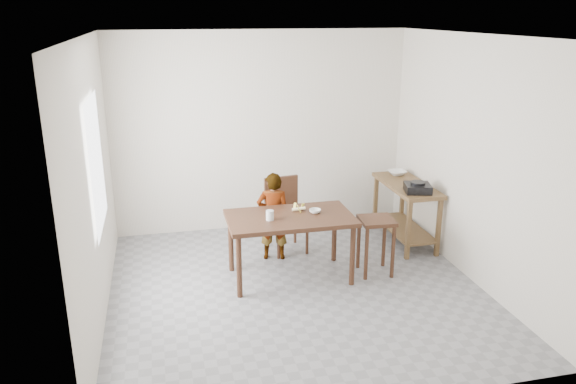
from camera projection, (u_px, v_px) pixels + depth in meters
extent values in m
cube|color=gray|center=(296.00, 291.00, 6.19)|extent=(4.00, 4.00, 0.04)
cube|color=white|center=(298.00, 33.00, 5.35)|extent=(4.00, 4.00, 0.04)
cube|color=silver|center=(261.00, 132.00, 7.64)|extent=(4.00, 0.04, 2.70)
cube|color=silver|center=(367.00, 249.00, 3.90)|extent=(4.00, 0.04, 2.70)
cube|color=silver|center=(91.00, 184.00, 5.33)|extent=(0.04, 4.00, 2.70)
cube|color=silver|center=(474.00, 160.00, 6.20)|extent=(0.04, 4.00, 2.70)
cube|color=white|center=(97.00, 164.00, 5.48)|extent=(0.02, 1.10, 1.30)
imported|color=white|center=(273.00, 216.00, 6.80)|extent=(0.45, 0.34, 1.10)
cylinder|color=silver|center=(270.00, 215.00, 6.10)|extent=(0.09, 0.09, 0.11)
imported|color=white|center=(315.00, 211.00, 6.32)|extent=(0.18, 0.18, 0.04)
imported|color=white|center=(397.00, 173.00, 7.61)|extent=(0.25, 0.25, 0.06)
cube|color=black|center=(418.00, 188.00, 6.88)|extent=(0.37, 0.37, 0.10)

